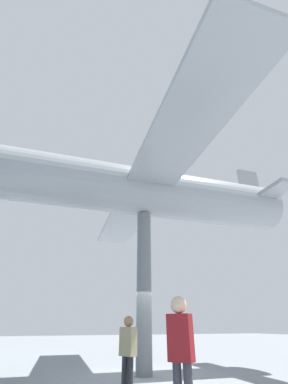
{
  "coord_description": "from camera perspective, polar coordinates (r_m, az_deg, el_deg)",
  "views": [
    {
      "loc": [
        -9.26,
        3.51,
        1.43
      ],
      "look_at": [
        0.0,
        0.0,
        6.6
      ],
      "focal_mm": 24.0,
      "sensor_mm": 36.0,
      "label": 1
    }
  ],
  "objects": [
    {
      "name": "support_pylon_central",
      "position": [
        10.0,
        0.0,
        -19.78
      ],
      "size": [
        0.55,
        0.55,
        5.56
      ],
      "color": "slate",
      "rests_on": "ground_plane"
    },
    {
      "name": "visitor_person",
      "position": [
        7.17,
        -3.58,
        -31.41
      ],
      "size": [
        0.46,
        0.38,
        1.65
      ],
      "rotation": [
        0.0,
        0.0,
        0.48
      ],
      "color": "#232328",
      "rests_on": "ground_plane"
    },
    {
      "name": "suspended_airplane",
      "position": [
        11.11,
        -1.27,
        0.22
      ],
      "size": [
        15.38,
        14.38,
        3.11
      ],
      "rotation": [
        0.0,
        0.0,
        -0.07
      ],
      "color": "#93999E",
      "rests_on": "support_pylon_central"
    },
    {
      "name": "ground_plane",
      "position": [
        10.01,
        0.0,
        -35.77
      ],
      "size": [
        80.0,
        80.0,
        0.0
      ],
      "primitive_type": "plane",
      "color": "gray"
    },
    {
      "name": "visitor_second",
      "position": [
        4.95,
        8.2,
        -30.95
      ],
      "size": [
        0.45,
        0.43,
        1.89
      ],
      "rotation": [
        0.0,
        0.0,
        0.7
      ],
      "color": "#383842",
      "rests_on": "ground_plane"
    }
  ]
}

